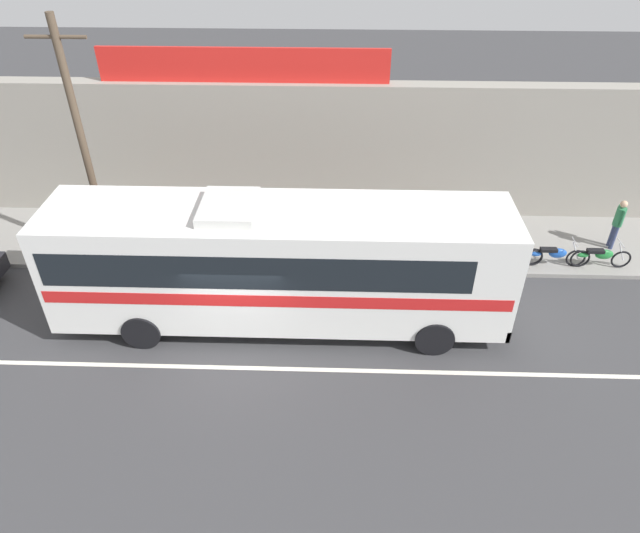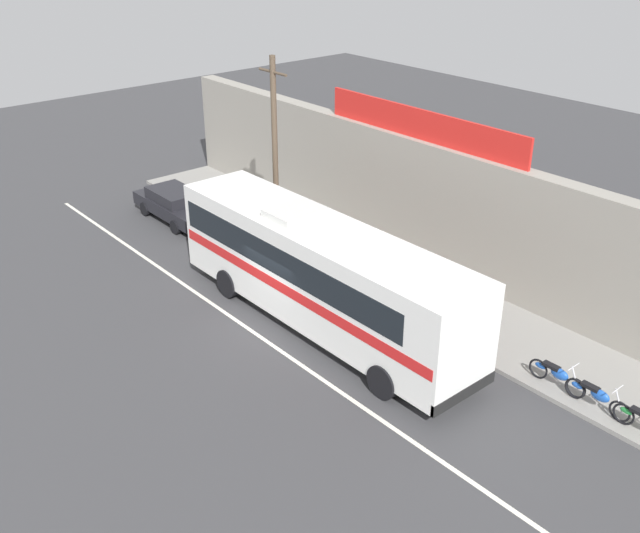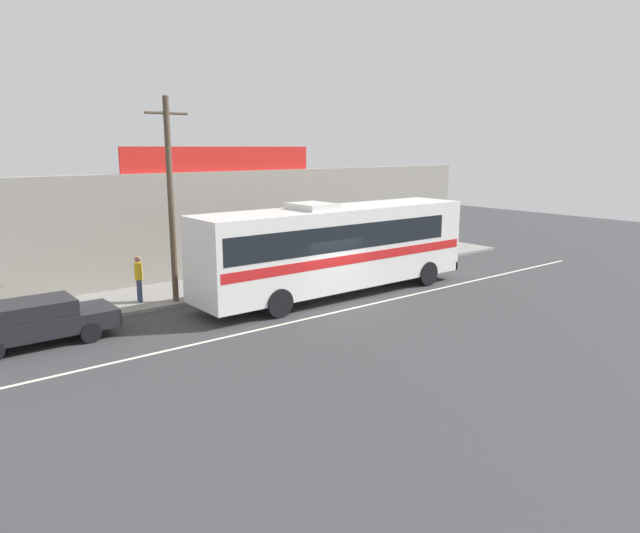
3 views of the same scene
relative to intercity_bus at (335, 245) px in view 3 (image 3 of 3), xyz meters
The scene contains 13 objects.
ground_plane 2.57m from the intercity_bus, 130.62° to the right, with size 70.00×70.00×0.00m, color #3A3A3D.
sidewalk_slab 4.62m from the intercity_bus, 103.80° to the left, with size 30.00×3.60×0.14m, color gray.
storefront_facade 6.28m from the intercity_bus, 99.11° to the left, with size 30.00×0.70×4.80m, color gray.
storefront_billboard 7.17m from the intercity_bus, 103.60° to the left, with size 9.42×0.12×1.10m, color red.
road_center_stripe 3.01m from the intercity_bus, 116.89° to the right, with size 30.00×0.14×0.01m, color silver.
intercity_bus is the anchor object (origin of this frame).
parked_car 11.06m from the intercity_bus, behind, with size 4.60×1.84×1.37m.
utility_pole 6.55m from the intercity_bus, 155.19° to the left, with size 1.60×0.22×7.52m.
motorcycle_green 10.38m from the intercity_bus, 15.17° to the left, with size 1.90×0.56×0.94m.
motorcycle_purple 7.85m from the intercity_bus, 20.96° to the left, with size 1.85×0.56×0.94m.
motorcycle_blue 9.02m from the intercity_bus, 17.75° to the left, with size 1.96×0.56×0.94m.
pedestrian_far_right 11.45m from the intercity_bus, 19.81° to the left, with size 0.30×0.48×1.75m.
pedestrian_far_left 7.63m from the intercity_bus, 153.38° to the left, with size 0.30×0.48×1.75m.
Camera 3 is at (-13.53, -16.20, 5.86)m, focal length 32.33 mm.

